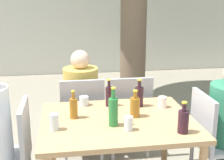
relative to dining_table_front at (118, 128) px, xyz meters
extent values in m
cube|color=silver|center=(0.00, 4.44, 0.76)|extent=(10.00, 0.08, 2.80)
cylinder|color=brown|center=(0.60, 2.12, 0.66)|extent=(0.38, 0.38, 2.62)
cube|color=tan|center=(0.00, 0.00, 0.06)|extent=(1.24, 0.97, 0.04)
cylinder|color=tan|center=(-0.56, 0.42, -0.30)|extent=(0.06, 0.06, 0.69)
cylinder|color=tan|center=(0.56, 0.42, -0.30)|extent=(0.06, 0.06, 0.69)
cube|color=#B2B2B7|center=(-0.94, 0.00, -0.21)|extent=(0.44, 0.44, 0.04)
cube|color=#B2B2B7|center=(-0.74, 0.00, 0.03)|extent=(0.04, 0.44, 0.45)
cube|color=#B2B2B7|center=(0.94, 0.00, -0.21)|extent=(0.44, 0.44, 0.04)
cube|color=#B2B2B7|center=(0.74, 0.00, 0.03)|extent=(0.04, 0.44, 0.45)
cylinder|color=#B2B2B7|center=(0.75, 0.19, -0.44)|extent=(0.04, 0.04, 0.41)
cube|color=#B2B2B7|center=(-0.25, 0.80, -0.21)|extent=(0.44, 0.44, 0.04)
cube|color=#B2B2B7|center=(-0.25, 0.60, 0.03)|extent=(0.44, 0.04, 0.45)
cylinder|color=#B2B2B7|center=(-0.06, 0.99, -0.44)|extent=(0.04, 0.04, 0.41)
cylinder|color=#B2B2B7|center=(-0.44, 0.99, -0.44)|extent=(0.04, 0.04, 0.41)
cylinder|color=#B2B2B7|center=(-0.06, 0.61, -0.44)|extent=(0.04, 0.04, 0.41)
cylinder|color=#B2B2B7|center=(-0.44, 0.61, -0.44)|extent=(0.04, 0.04, 0.41)
cube|color=#B2B2B7|center=(0.25, 0.80, -0.21)|extent=(0.44, 0.44, 0.04)
cube|color=#B2B2B7|center=(0.25, 0.60, 0.03)|extent=(0.44, 0.04, 0.45)
cylinder|color=#B2B2B7|center=(0.44, 0.99, -0.44)|extent=(0.04, 0.04, 0.41)
cylinder|color=#B2B2B7|center=(0.06, 0.99, -0.44)|extent=(0.04, 0.04, 0.41)
cylinder|color=#B2B2B7|center=(0.44, 0.61, -0.44)|extent=(0.04, 0.04, 0.41)
cylinder|color=#B2B2B7|center=(0.06, 0.61, -0.44)|extent=(0.04, 0.04, 0.41)
cube|color=#383842|center=(-0.25, 1.06, -0.42)|extent=(0.33, 0.40, 0.45)
cylinder|color=gold|center=(-0.25, 0.86, 0.06)|extent=(0.37, 0.37, 0.51)
sphere|color=beige|center=(-0.25, 0.86, 0.41)|extent=(0.20, 0.20, 0.20)
cylinder|color=#331923|center=(-0.02, 0.32, 0.17)|extent=(0.06, 0.06, 0.18)
cylinder|color=#331923|center=(-0.02, 0.32, 0.29)|extent=(0.03, 0.03, 0.06)
cylinder|color=gold|center=(-0.02, 0.32, 0.33)|extent=(0.03, 0.03, 0.01)
cylinder|color=#9E661E|center=(-0.35, 0.08, 0.17)|extent=(0.07, 0.07, 0.17)
cylinder|color=#9E661E|center=(-0.35, 0.08, 0.28)|extent=(0.03, 0.03, 0.06)
cylinder|color=gold|center=(-0.35, 0.08, 0.31)|extent=(0.03, 0.03, 0.01)
cylinder|color=#331923|center=(0.24, 0.27, 0.17)|extent=(0.08, 0.08, 0.18)
cylinder|color=#331923|center=(0.24, 0.27, 0.29)|extent=(0.03, 0.03, 0.06)
cylinder|color=gold|center=(0.24, 0.27, 0.33)|extent=(0.04, 0.04, 0.01)
cylinder|color=#287A38|center=(-0.06, -0.12, 0.19)|extent=(0.07, 0.07, 0.22)
cylinder|color=#287A38|center=(-0.06, -0.12, 0.34)|extent=(0.03, 0.03, 0.08)
cylinder|color=gold|center=(-0.06, -0.12, 0.39)|extent=(0.04, 0.04, 0.01)
cylinder|color=#331923|center=(0.43, -0.32, 0.17)|extent=(0.08, 0.08, 0.17)
cylinder|color=#331923|center=(0.43, -0.32, 0.28)|extent=(0.03, 0.03, 0.06)
cylinder|color=gold|center=(0.43, -0.32, 0.32)|extent=(0.04, 0.04, 0.01)
cylinder|color=#9E661E|center=(0.15, 0.03, 0.16)|extent=(0.08, 0.08, 0.16)
cylinder|color=#9E661E|center=(0.15, 0.03, 0.27)|extent=(0.03, 0.03, 0.06)
cylinder|color=gold|center=(0.15, 0.03, 0.31)|extent=(0.04, 0.04, 0.01)
cylinder|color=silver|center=(0.44, 0.21, 0.13)|extent=(0.08, 0.08, 0.10)
cylinder|color=silver|center=(0.04, -0.22, 0.14)|extent=(0.07, 0.07, 0.11)
cylinder|color=silver|center=(-0.25, 0.37, 0.12)|extent=(0.08, 0.08, 0.08)
cylinder|color=silver|center=(-0.50, -0.13, 0.15)|extent=(0.07, 0.07, 0.13)
camera|label=1|loc=(-0.41, -2.33, 1.08)|focal=50.00mm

